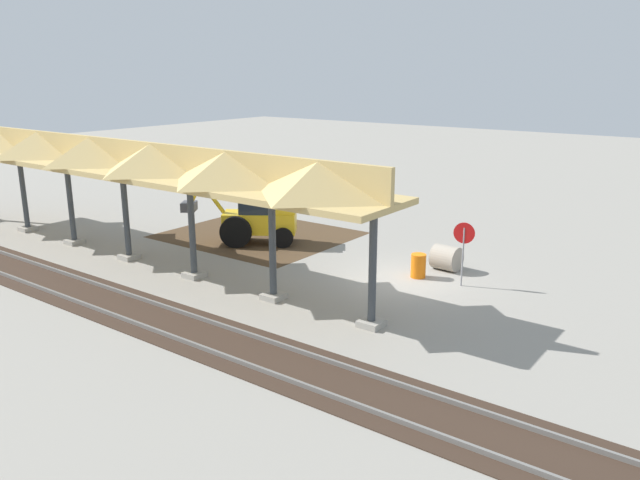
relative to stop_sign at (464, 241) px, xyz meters
name	(u,v)px	position (x,y,z in m)	size (l,w,h in m)	color
ground_plane	(402,280)	(2.00, 0.72, -1.69)	(120.00, 120.00, 0.00)	gray
dirt_work_zone	(258,235)	(10.68, -0.98, -1.68)	(8.12, 7.00, 0.01)	#4C3823
platform_canopy	(121,158)	(12.34, 5.07, 2.49)	(24.61, 3.20, 4.90)	#9E998E
rail_tracks	(260,355)	(2.00, 8.58, -1.66)	(60.00, 2.58, 0.15)	slate
stop_sign	(464,241)	(0.00, 0.00, 0.00)	(0.75, 0.17, 2.34)	gray
backhoe	(256,216)	(9.73, 0.14, -0.42)	(4.77, 3.81, 2.82)	yellow
dirt_mound	(257,227)	(11.74, -2.03, -1.69)	(6.11, 6.11, 2.21)	#4C3823
concrete_pipe	(446,258)	(1.26, -1.38, -1.20)	(1.07, 1.04, 0.97)	#9E9384
traffic_barrel	(418,266)	(1.70, 0.08, -1.24)	(0.56, 0.56, 0.90)	orange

